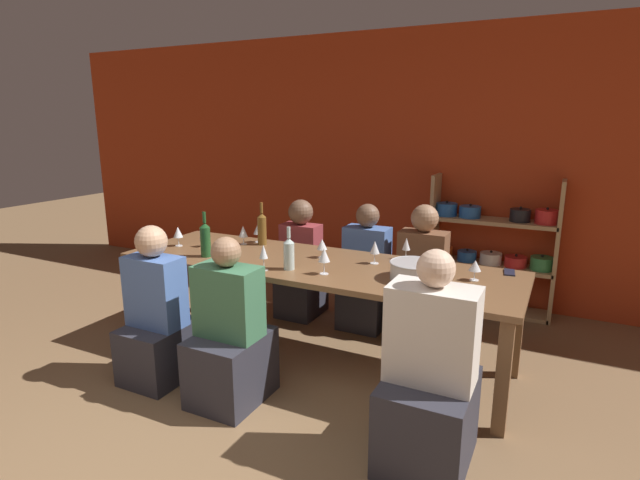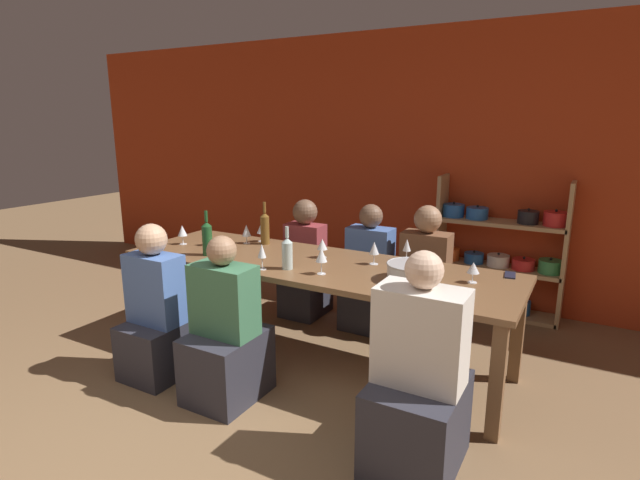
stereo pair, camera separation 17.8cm
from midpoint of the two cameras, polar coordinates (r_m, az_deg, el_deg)
The scene contains 25 objects.
wall_back_red at distance 5.32m, azimuth 7.80°, elevation 8.42°, with size 8.80×0.06×2.70m.
shelf_unit at distance 5.03m, azimuth 17.95°, elevation -1.89°, with size 1.16×0.30×1.30m.
dining_table at distance 3.77m, azimuth -2.04°, elevation -3.66°, with size 3.02×0.93×0.78m.
mixing_bowl at distance 3.38m, azimuth 9.19°, elevation -3.40°, with size 0.33×0.33×0.12m.
wine_bottle_green at distance 3.55m, azimuth -5.01°, elevation -1.50°, with size 0.08×0.08×0.31m.
wine_bottle_dark at distance 3.99m, azimuth -14.22°, elevation 0.10°, with size 0.08×0.08×0.36m.
wine_bottle_amber at distance 4.28m, azimuth -7.84°, elevation 1.34°, with size 0.08×0.08×0.37m.
wine_glass_white_a at distance 3.84m, azimuth -1.09°, elevation -0.56°, with size 0.08×0.08×0.15m.
wine_glass_empty_a at distance 4.31m, azimuth -14.33°, elevation 0.56°, with size 0.07×0.07×0.14m.
wine_glass_empty_b at distance 3.55m, azimuth -7.91°, elevation -1.41°, with size 0.06×0.06×0.19m.
wine_glass_empty_c at distance 3.43m, azimuth -1.01°, elevation -1.78°, with size 0.08×0.08×0.19m.
wine_glass_white_b at distance 4.39m, azimuth -17.04°, elevation 0.80°, with size 0.08×0.08×0.17m.
wine_glass_white_c at distance 3.69m, azimuth 4.91°, elevation -0.93°, with size 0.07×0.07×0.17m.
wine_glass_white_d at distance 4.37m, azimuth -8.27°, elevation 1.21°, with size 0.08×0.08×0.17m.
wine_glass_red_a at distance 3.08m, azimuth 11.66°, elevation -3.91°, with size 0.07×0.07×0.19m.
wine_glass_red_b at distance 3.43m, azimuth 15.89°, elevation -2.90°, with size 0.08×0.08×0.14m.
wine_glass_red_c at distance 3.85m, azimuth 8.53°, elevation -0.57°, with size 0.07×0.07×0.17m.
wine_glass_white_e at distance 4.33m, azimuth -9.94°, elevation 0.92°, with size 0.08×0.08×0.16m.
cell_phone at distance 3.70m, azimuth 19.56°, elevation -3.51°, with size 0.09×0.16×0.01m.
person_near_a at distance 3.38m, azimuth -11.75°, elevation -11.49°, with size 0.42×0.53×1.11m.
person_far_a at distance 4.72m, azimuth -3.24°, elevation -3.64°, with size 0.36×0.45×1.11m.
person_near_b at distance 2.79m, azimuth 10.50°, elevation -16.47°, with size 0.46×0.57×1.20m.
person_far_b at distance 4.49m, azimuth 4.16°, elevation -4.79°, with size 0.39×0.49×1.11m.
person_near_c at distance 3.78m, azimuth -19.34°, elevation -9.06°, with size 0.40×0.50×1.12m.
person_far_c at distance 4.35m, azimuth 10.35°, elevation -5.34°, with size 0.40×0.50×1.14m.
Camera 1 is at (1.63, -1.23, 1.82)m, focal length 28.00 mm.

